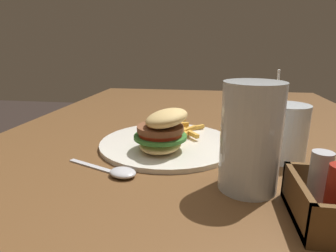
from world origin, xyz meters
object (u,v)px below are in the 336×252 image
(juice_glass, at_px, (285,134))
(spoon, at_px, (119,172))
(meal_plate_near, at_px, (166,137))
(condiment_caddy, at_px, (323,201))
(beer_glass, at_px, (250,142))

(juice_glass, height_order, spoon, juice_glass)
(meal_plate_near, xyz_separation_m, juice_glass, (0.02, 0.24, 0.03))
(meal_plate_near, distance_m, spoon, 0.16)
(spoon, xyz_separation_m, condiment_caddy, (0.09, 0.30, 0.02))
(meal_plate_near, bearing_deg, beer_glass, 44.96)
(meal_plate_near, distance_m, condiment_caddy, 0.34)
(beer_glass, xyz_separation_m, juice_glass, (-0.13, 0.09, -0.03))
(spoon, bearing_deg, meal_plate_near, 89.84)
(beer_glass, distance_m, condiment_caddy, 0.13)
(spoon, height_order, condiment_caddy, condiment_caddy)
(juice_glass, bearing_deg, condiment_caddy, 0.07)
(juice_glass, xyz_separation_m, condiment_caddy, (0.21, 0.00, -0.02))
(condiment_caddy, bearing_deg, spoon, -106.32)
(condiment_caddy, bearing_deg, juice_glass, -179.93)
(juice_glass, height_order, condiment_caddy, juice_glass)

